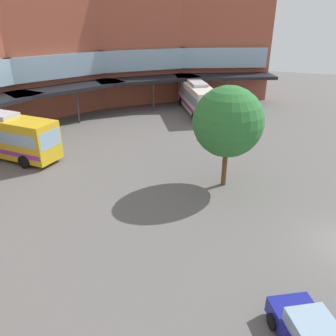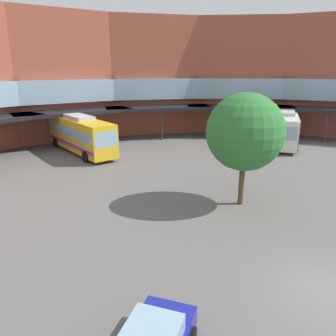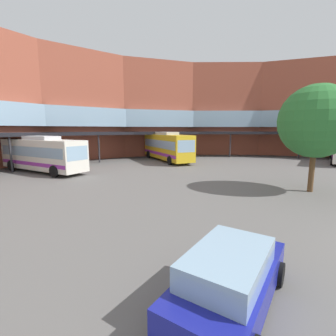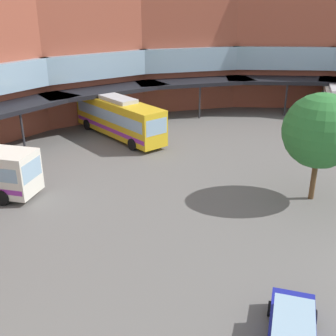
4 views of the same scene
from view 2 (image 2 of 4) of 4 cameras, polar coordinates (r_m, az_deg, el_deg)
ground_plane at (r=15.63m, az=25.72°, el=-18.78°), size 123.82×123.82×0.00m
station_building at (r=33.45m, az=-21.14°, el=13.49°), size 78.55×34.69×15.12m
bus_2 at (r=41.15m, az=19.65°, el=6.62°), size 11.20×7.83×3.91m
bus_3 at (r=36.18m, az=-15.01°, el=5.76°), size 3.55×11.98×3.97m
plaza_tree at (r=21.24m, az=13.22°, el=6.07°), size 4.93×4.93×7.32m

